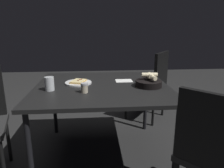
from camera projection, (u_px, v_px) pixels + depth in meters
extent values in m
plane|color=#252525|center=(103.00, 154.00, 2.08)|extent=(8.00, 8.00, 0.00)
cube|color=black|center=(102.00, 87.00, 1.90)|extent=(1.18, 1.09, 0.03)
cylinder|color=black|center=(146.00, 103.00, 2.50)|extent=(0.04, 0.04, 0.67)
cylinder|color=black|center=(55.00, 106.00, 2.42)|extent=(0.04, 0.04, 0.67)
cylinder|color=black|center=(176.00, 148.00, 1.57)|extent=(0.04, 0.04, 0.67)
cylinder|color=black|center=(30.00, 155.00, 1.49)|extent=(0.04, 0.04, 0.67)
cylinder|color=silver|center=(78.00, 83.00, 1.95)|extent=(0.24, 0.24, 0.01)
cube|color=tan|center=(78.00, 81.00, 1.95)|extent=(0.16, 0.19, 0.01)
cube|color=beige|center=(78.00, 81.00, 1.95)|extent=(0.15, 0.17, 0.01)
sphere|color=brown|center=(78.00, 81.00, 1.93)|extent=(0.02, 0.02, 0.02)
sphere|color=brown|center=(81.00, 79.00, 1.97)|extent=(0.02, 0.02, 0.02)
sphere|color=brown|center=(80.00, 80.00, 1.96)|extent=(0.02, 0.02, 0.02)
cylinder|color=black|center=(149.00, 84.00, 1.85)|extent=(0.23, 0.23, 0.05)
cylinder|color=beige|center=(150.00, 75.00, 1.86)|extent=(0.05, 0.12, 0.04)
cylinder|color=beige|center=(151.00, 77.00, 1.83)|extent=(0.08, 0.14, 0.04)
cylinder|color=beige|center=(150.00, 75.00, 1.86)|extent=(0.14, 0.05, 0.04)
cylinder|color=#9F1514|center=(142.00, 84.00, 1.86)|extent=(0.06, 0.06, 0.03)
cylinder|color=silver|center=(49.00, 84.00, 1.73)|extent=(0.08, 0.08, 0.11)
cylinder|color=orange|center=(50.00, 86.00, 1.73)|extent=(0.07, 0.07, 0.08)
cylinder|color=#BFB299|center=(84.00, 89.00, 1.68)|extent=(0.06, 0.06, 0.06)
cylinder|color=maroon|center=(84.00, 90.00, 1.68)|extent=(0.05, 0.05, 0.03)
cylinder|color=#B7B7BC|center=(84.00, 84.00, 1.67)|extent=(0.06, 0.06, 0.01)
cube|color=white|center=(124.00, 81.00, 2.04)|extent=(0.16, 0.12, 0.00)
cube|color=black|center=(146.00, 88.00, 2.82)|extent=(0.62, 0.62, 0.04)
cube|color=black|center=(161.00, 71.00, 2.65)|extent=(0.28, 0.36, 0.47)
cylinder|color=black|center=(138.00, 97.00, 3.13)|extent=(0.03, 0.03, 0.39)
cylinder|color=black|center=(126.00, 105.00, 2.82)|extent=(0.03, 0.03, 0.39)
cylinder|color=black|center=(163.00, 102.00, 2.94)|extent=(0.03, 0.03, 0.39)
cylinder|color=black|center=(153.00, 111.00, 2.62)|extent=(0.03, 0.03, 0.39)
cylinder|color=black|center=(3.00, 165.00, 1.58)|extent=(0.03, 0.03, 0.43)
cylinder|color=black|center=(8.00, 140.00, 1.92)|extent=(0.03, 0.03, 0.43)
cube|color=black|center=(221.00, 157.00, 1.30)|extent=(0.62, 0.62, 0.04)
cube|color=black|center=(215.00, 134.00, 1.10)|extent=(0.31, 0.33, 0.43)
cylinder|color=black|center=(198.00, 162.00, 1.62)|extent=(0.03, 0.03, 0.42)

